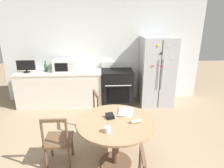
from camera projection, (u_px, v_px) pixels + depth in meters
The scene contains 15 objects.
ground_plane at pixel (108, 163), 3.24m from camera, with size 14.00×14.00×0.00m, color #9E8466.
back_wall at pixel (103, 53), 5.29m from camera, with size 5.20×0.10×2.60m.
kitchen_counter at pixel (60, 88), 5.17m from camera, with size 2.15×0.64×0.90m.
refrigerator at pixel (157, 72), 5.11m from camera, with size 0.83×0.72×1.75m.
oven_range at pixel (117, 87), 5.22m from camera, with size 0.78×0.68×1.08m.
microwave at pixel (65, 65), 5.02m from camera, with size 0.54×0.38×0.30m.
countertop_tv at pixel (26, 66), 4.90m from camera, with size 0.44×0.16×0.30m.
counter_bottle at pixel (46, 67), 5.05m from camera, with size 0.08×0.08×0.26m.
dining_table at pixel (116, 130), 3.04m from camera, with size 1.18×1.18×0.77m.
dining_chair_left at pixel (58, 141), 3.09m from camera, with size 0.42×0.42×0.90m.
dining_chair_far at pixel (104, 114), 3.91m from camera, with size 0.51×0.51×0.90m.
candle_glass at pixel (107, 130), 2.71m from camera, with size 0.09×0.09×0.08m.
folded_napkin at pixel (136, 121), 2.94m from camera, with size 0.15×0.08×0.05m.
wallet at pixel (110, 116), 3.08m from camera, with size 0.15×0.15×0.07m.
mail_stack at pixel (125, 112), 3.24m from camera, with size 0.30×0.35×0.02m.
Camera 1 is at (-0.08, -2.61, 2.30)m, focal length 32.00 mm.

